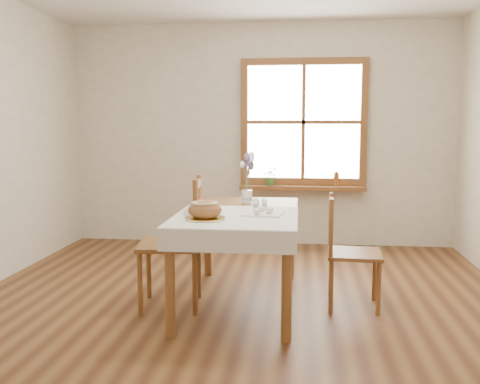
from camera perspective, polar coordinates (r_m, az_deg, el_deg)
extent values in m
plane|color=brown|center=(4.12, -0.48, -13.05)|extent=(5.00, 5.00, 0.00)
cube|color=#EEE6CE|center=(6.36, 2.22, 6.09)|extent=(4.50, 0.10, 2.60)
cube|color=#EEE6CE|center=(1.42, -12.65, 1.74)|extent=(4.50, 0.10, 2.60)
cube|color=brown|center=(6.34, 6.87, 13.65)|extent=(1.46, 0.08, 0.08)
cube|color=brown|center=(6.33, 6.68, 1.15)|extent=(1.46, 0.08, 0.08)
cube|color=brown|center=(6.33, 0.47, 7.45)|extent=(0.08, 0.08, 1.30)
cube|color=brown|center=(6.34, 13.08, 7.26)|extent=(0.08, 0.08, 1.30)
cube|color=brown|center=(6.30, 6.78, 7.40)|extent=(0.04, 0.06, 1.30)
cube|color=brown|center=(6.30, 6.78, 7.40)|extent=(1.30, 0.06, 0.04)
cube|color=white|center=(6.33, 6.77, 7.40)|extent=(1.30, 0.01, 1.30)
cube|color=brown|center=(6.28, 6.68, 0.46)|extent=(1.46, 0.20, 0.05)
cube|color=brown|center=(4.22, 0.00, -2.36)|extent=(0.90, 1.60, 0.05)
cylinder|color=brown|center=(3.67, -7.47, -9.95)|extent=(0.07, 0.07, 0.70)
cylinder|color=brown|center=(3.57, 4.99, -10.41)|extent=(0.07, 0.07, 0.70)
cylinder|color=brown|center=(5.07, -3.47, -5.05)|extent=(0.07, 0.07, 0.70)
cylinder|color=brown|center=(5.00, 5.42, -5.25)|extent=(0.07, 0.07, 0.70)
cube|color=white|center=(3.92, -0.49, -2.66)|extent=(0.91, 0.99, 0.01)
cylinder|color=white|center=(3.79, -3.75, -2.83)|extent=(0.33, 0.33, 0.01)
ellipsoid|color=#A96A3C|center=(3.78, -3.76, -1.74)|extent=(0.24, 0.24, 0.13)
cube|color=white|center=(3.99, 2.43, -2.33)|extent=(0.32, 0.28, 0.01)
cylinder|color=white|center=(4.18, 1.72, -1.28)|extent=(0.06, 0.06, 0.10)
cylinder|color=white|center=(4.23, 2.61, -1.26)|extent=(0.05, 0.05, 0.09)
cylinder|color=white|center=(4.61, 0.75, -0.57)|extent=(0.12, 0.12, 0.10)
imported|color=#3D6F2C|center=(6.28, 3.29, 1.47)|extent=(0.20, 0.22, 0.16)
cylinder|color=#954E1B|center=(6.28, 10.24, 1.41)|extent=(0.07, 0.07, 0.17)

